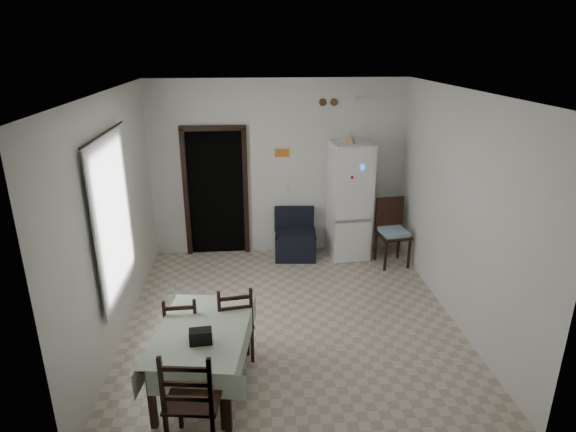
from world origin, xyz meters
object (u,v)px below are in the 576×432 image
Objects in this scene: navy_seat at (296,234)px; dining_table at (204,358)px; fridge at (349,201)px; corner_chair at (393,233)px; dining_chair_far_left at (183,328)px; dining_chair_near_head at (194,396)px; dining_chair_far_right at (234,320)px.

dining_table is at bearing -106.48° from navy_seat.
navy_seat is at bearing 174.68° from fridge.
dining_chair_far_left is (-3.06, -2.29, -0.11)m from corner_chair.
dining_chair_near_head is at bearing -135.82° from corner_chair.
fridge reaches higher than corner_chair.
dining_table is (-2.79, -2.76, -0.19)m from corner_chair.
corner_chair is 3.82m from dining_chair_far_left.
dining_table is 1.26× the size of dining_chair_near_head.
dining_table is 1.45× the size of dining_chair_far_right.
corner_chair is 1.25× the size of dining_chair_far_left.
corner_chair is 3.93m from dining_table.
corner_chair is (0.64, -0.42, -0.43)m from fridge.
navy_seat is at bearing 76.87° from dining_table.
fridge is 2.39× the size of navy_seat.
fridge is 3.89m from dining_table.
dining_chair_far_right is 0.87× the size of dining_chair_near_head.
dining_chair_near_head reaches higher than dining_table.
dining_table is at bearing -142.74° from corner_chair.
dining_chair_near_head is (-0.01, -0.78, 0.19)m from dining_table.
navy_seat is 4.16m from dining_chair_near_head.
dining_chair_far_right reaches higher than dining_table.
dining_chair_far_right is (-1.84, -2.65, -0.50)m from fridge.
corner_chair is at bearing -10.30° from navy_seat.
corner_chair is (1.53, -0.42, 0.14)m from navy_seat.
dining_chair_far_right is at bearing -130.13° from fridge.
navy_seat is 3.11m from dining_chair_far_left.
dining_chair_far_right is 1.34m from dining_chair_near_head.
dining_chair_far_right is (-2.49, -2.23, -0.07)m from corner_chair.
fridge is 1.79× the size of corner_chair.
dining_chair_far_right is at bearing -95.94° from dining_chair_near_head.
dining_chair_near_head is (-2.81, -3.53, 0.00)m from corner_chair.
dining_chair_far_right is at bearing -104.68° from navy_seat.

